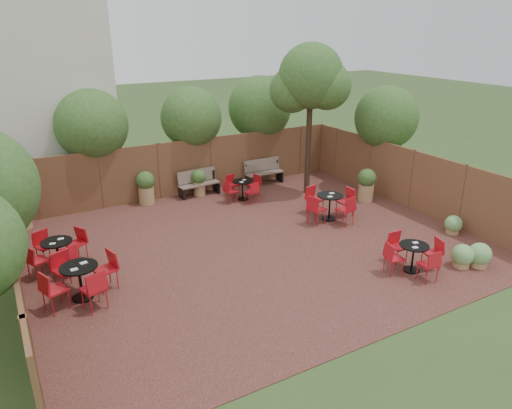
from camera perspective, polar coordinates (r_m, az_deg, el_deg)
ground at (r=13.45m, az=-0.20°, el=-4.90°), size 80.00×80.00×0.00m
courtyard_paving at (r=13.44m, az=-0.20°, el=-4.86°), size 12.00×10.00×0.02m
fence_back at (r=17.34m, az=-8.33°, el=4.44°), size 12.00×0.08×2.00m
fence_left at (r=11.63m, az=-27.14°, el=-6.26°), size 0.08×10.00×2.00m
fence_right at (r=16.64m, az=18.15°, el=2.89°), size 0.08×10.00×2.00m
neighbour_building at (r=18.71m, az=-25.70°, el=13.24°), size 5.00×4.00×8.00m
overhang_foliage at (r=14.61m, az=-11.22°, el=8.06°), size 15.55×10.56×2.61m
courtyard_tree at (r=16.74m, az=6.62°, el=14.51°), size 2.49×2.39×5.30m
park_bench_left at (r=17.25m, az=-6.99°, el=2.66°), size 1.53×0.60×0.93m
park_bench_right at (r=18.40m, az=0.89°, el=4.04°), size 1.55×0.50×0.95m
bistro_tables at (r=13.08m, az=-3.50°, el=-3.46°), size 9.63×8.18×0.94m
planters at (r=16.12m, az=-7.28°, el=1.78°), size 11.34×4.14×1.15m
low_shrubs at (r=13.84m, az=23.99°, el=-4.66°), size 2.07×2.27×0.63m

